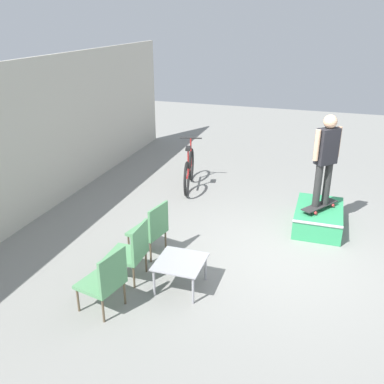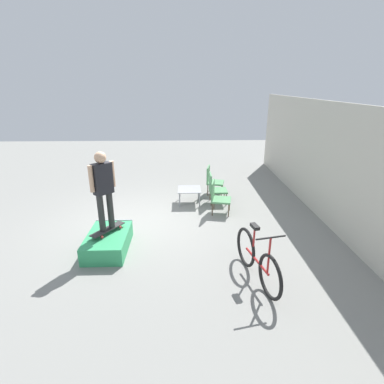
% 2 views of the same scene
% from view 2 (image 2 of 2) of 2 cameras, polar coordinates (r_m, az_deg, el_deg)
% --- Properties ---
extents(ground_plane, '(24.00, 24.00, 0.00)m').
position_cam_2_polar(ground_plane, '(7.89, -10.00, -5.87)').
color(ground_plane, gray).
extents(house_wall_back, '(12.00, 0.06, 3.00)m').
position_cam_2_polar(house_wall_back, '(8.16, 25.13, 4.60)').
color(house_wall_back, beige).
rests_on(house_wall_back, ground_plane).
extents(skate_ramp_box, '(1.38, 0.85, 0.40)m').
position_cam_2_polar(skate_ramp_box, '(6.78, -15.67, -9.08)').
color(skate_ramp_box, '#339E60').
rests_on(skate_ramp_box, ground_plane).
extents(skateboard_on_ramp, '(0.82, 0.64, 0.07)m').
position_cam_2_polar(skateboard_on_ramp, '(6.71, -15.75, -6.84)').
color(skateboard_on_ramp, '#2D2D2D').
rests_on(skateboard_on_ramp, skate_ramp_box).
extents(person_skater, '(0.43, 0.43, 1.68)m').
position_cam_2_polar(person_skater, '(6.33, -16.58, 1.26)').
color(person_skater, '#2D2D2D').
rests_on(person_skater, skateboard_on_ramp).
extents(coffee_table, '(0.71, 0.68, 0.45)m').
position_cam_2_polar(coffee_table, '(8.92, -0.52, 0.26)').
color(coffee_table, '#9E9EA3').
rests_on(coffee_table, ground_plane).
extents(patio_chair_left, '(0.62, 0.62, 0.91)m').
position_cam_2_polar(patio_chair_left, '(9.69, 3.93, 2.41)').
color(patio_chair_left, brown).
rests_on(patio_chair_left, ground_plane).
extents(patio_chair_center, '(0.52, 0.52, 0.91)m').
position_cam_2_polar(patio_chair_center, '(8.94, 4.40, 0.88)').
color(patio_chair_center, brown).
rests_on(patio_chair_center, ground_plane).
extents(patio_chair_right, '(0.61, 0.61, 0.91)m').
position_cam_2_polar(patio_chair_right, '(8.23, 4.95, -0.82)').
color(patio_chair_right, brown).
rests_on(patio_chair_right, ground_plane).
extents(bicycle, '(1.73, 0.56, 1.08)m').
position_cam_2_polar(bicycle, '(5.65, 12.27, -12.49)').
color(bicycle, black).
rests_on(bicycle, ground_plane).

